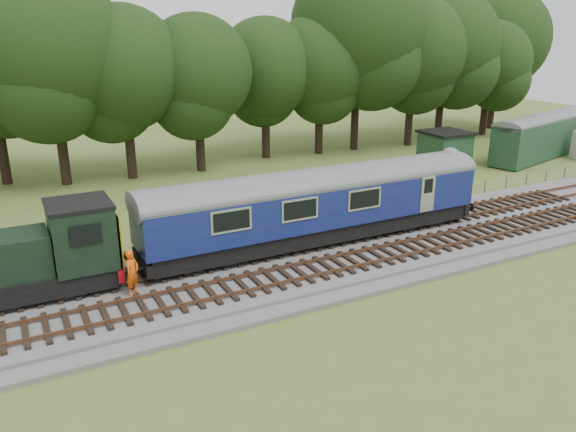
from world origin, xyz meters
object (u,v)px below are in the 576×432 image
dmu_railcar (318,199)px  parked_coach (545,133)px  worker (132,272)px  shunter_loco (11,263)px

dmu_railcar → parked_coach: (28.32, 9.44, -0.53)m
worker → parked_coach: (37.97, 11.05, 0.77)m
dmu_railcar → parked_coach: bearing=18.4°
dmu_railcar → worker: 9.87m
dmu_railcar → shunter_loco: dmu_railcar is taller
shunter_loco → worker: size_ratio=4.63×
worker → parked_coach: 39.55m
dmu_railcar → shunter_loco: bearing=180.0°
dmu_railcar → parked_coach: dmu_railcar is taller
dmu_railcar → shunter_loco: size_ratio=2.02×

